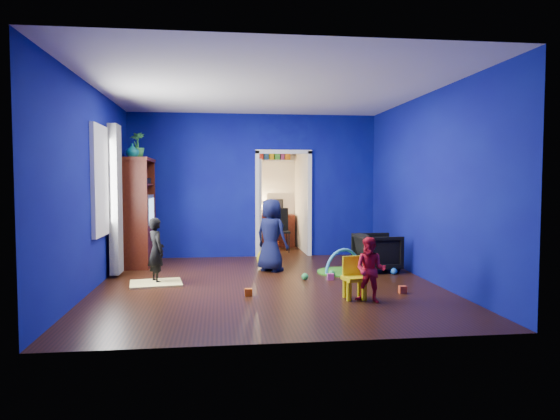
{
  "coord_description": "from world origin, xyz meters",
  "views": [
    {
      "loc": [
        -0.71,
        -7.39,
        1.55
      ],
      "look_at": [
        0.24,
        0.4,
        1.09
      ],
      "focal_mm": 32.0,
      "sensor_mm": 36.0,
      "label": 1
    }
  ],
  "objects": [
    {
      "name": "child_black",
      "position": [
        -1.66,
        0.28,
        0.5
      ],
      "size": [
        0.38,
        0.43,
        0.99
      ],
      "primitive_type": "imported",
      "rotation": [
        0.0,
        0.0,
        2.06
      ],
      "color": "black",
      "rests_on": "floor"
    },
    {
      "name": "book_shelf",
      "position": [
        0.6,
        4.37,
        2.02
      ],
      "size": [
        0.88,
        0.24,
        0.04
      ],
      "primitive_type": "cube",
      "color": "white",
      "rests_on": "study_desk"
    },
    {
      "name": "toy_0",
      "position": [
        1.8,
        -0.84,
        0.05
      ],
      "size": [
        0.1,
        0.08,
        0.1
      ],
      "primitive_type": "cube",
      "color": "#D94A24",
      "rests_on": "floor"
    },
    {
      "name": "toy_1",
      "position": [
        2.16,
        0.51,
        0.06
      ],
      "size": [
        0.11,
        0.11,
        0.11
      ],
      "primitive_type": "sphere",
      "color": "blue",
      "rests_on": "floor"
    },
    {
      "name": "floor",
      "position": [
        0.0,
        0.0,
        0.0
      ],
      "size": [
        5.0,
        5.5,
        0.01
      ],
      "primitive_type": "cube",
      "color": "black",
      "rests_on": "ground"
    },
    {
      "name": "alcove",
      "position": [
        0.6,
        3.62,
        1.25
      ],
      "size": [
        1.0,
        1.75,
        2.5
      ],
      "primitive_type": null,
      "color": "silver",
      "rests_on": "floor"
    },
    {
      "name": "toy_5",
      "position": [
        1.09,
        0.43,
        0.06
      ],
      "size": [
        0.11,
        0.11,
        0.11
      ],
      "primitive_type": "sphere",
      "color": "green",
      "rests_on": "floor"
    },
    {
      "name": "curtain",
      "position": [
        -2.37,
        0.9,
        1.25
      ],
      "size": [
        0.14,
        0.42,
        2.4
      ],
      "primitive_type": "cube",
      "color": "slate",
      "rests_on": "floor"
    },
    {
      "name": "study_desk",
      "position": [
        0.6,
        4.26,
        0.38
      ],
      "size": [
        0.88,
        0.44,
        0.75
      ],
      "primitive_type": "cube",
      "color": "#3D140A",
      "rests_on": "floor"
    },
    {
      "name": "desk_lamp",
      "position": [
        0.32,
        4.32,
        0.93
      ],
      "size": [
        0.14,
        0.14,
        0.14
      ],
      "primitive_type": "sphere",
      "color": "#FFD88C",
      "rests_on": "study_desk"
    },
    {
      "name": "toddler_red",
      "position": [
        1.2,
        -1.28,
        0.42
      ],
      "size": [
        0.51,
        0.48,
        0.83
      ],
      "primitive_type": "imported",
      "rotation": [
        0.0,
        0.0,
        -0.54
      ],
      "color": "red",
      "rests_on": "floor"
    },
    {
      "name": "crt_tv",
      "position": [
        -2.17,
        1.93,
        1.02
      ],
      "size": [
        0.46,
        0.7,
        0.54
      ],
      "primitive_type": "cube",
      "color": "silver",
      "rests_on": "tv_armoire"
    },
    {
      "name": "child_navy",
      "position": [
        0.17,
        1.06,
        0.62
      ],
      "size": [
        0.71,
        0.71,
        1.25
      ],
      "primitive_type": "imported",
      "rotation": [
        0.0,
        0.0,
        2.39
      ],
      "color": "#10103B",
      "rests_on": "floor"
    },
    {
      "name": "kid_chair",
      "position": [
        1.05,
        -1.08,
        0.25
      ],
      "size": [
        0.33,
        0.33,
        0.5
      ],
      "primitive_type": "cube",
      "rotation": [
        0.0,
        0.0,
        0.2
      ],
      "color": "yellow",
      "rests_on": "floor"
    },
    {
      "name": "potted_plant",
      "position": [
        -2.21,
        2.15,
        2.21
      ],
      "size": [
        0.33,
        0.33,
        0.49
      ],
      "primitive_type": "imported",
      "rotation": [
        0.0,
        0.0,
        -0.23
      ],
      "color": "#328A39",
      "rests_on": "tv_armoire"
    },
    {
      "name": "yellow_blanket",
      "position": [
        -1.66,
        0.18,
        0.01
      ],
      "size": [
        0.83,
        0.71,
        0.03
      ],
      "primitive_type": "cube",
      "rotation": [
        0.0,
        0.0,
        0.16
      ],
      "color": "#F2E07A",
      "rests_on": "floor"
    },
    {
      "name": "vase",
      "position": [
        -2.21,
        1.63,
        2.08
      ],
      "size": [
        0.29,
        0.29,
        0.24
      ],
      "primitive_type": "imported",
      "rotation": [
        0.0,
        0.0,
        0.29
      ],
      "color": "#0C5265",
      "rests_on": "tv_armoire"
    },
    {
      "name": "ceiling",
      "position": [
        0.0,
        0.0,
        2.9
      ],
      "size": [
        5.0,
        5.5,
        0.01
      ],
      "primitive_type": "cube",
      "color": "white",
      "rests_on": "wall_back"
    },
    {
      "name": "wall_left",
      "position": [
        -2.5,
        0.0,
        1.45
      ],
      "size": [
        0.02,
        5.5,
        2.9
      ],
      "primitive_type": "cube",
      "color": "#0A0A70",
      "rests_on": "floor"
    },
    {
      "name": "toy_4",
      "position": [
        1.01,
        0.18,
        0.05
      ],
      "size": [
        0.1,
        0.08,
        0.1
      ],
      "primitive_type": "cube",
      "color": "#B7448C",
      "rests_on": "floor"
    },
    {
      "name": "folding_chair",
      "position": [
        0.6,
        3.3,
        0.46
      ],
      "size": [
        0.4,
        0.4,
        0.92
      ],
      "primitive_type": "cube",
      "color": "black",
      "rests_on": "floor"
    },
    {
      "name": "play_mat",
      "position": [
        1.37,
        0.77,
        0.01
      ],
      "size": [
        0.88,
        0.88,
        0.02
      ],
      "primitive_type": "cylinder",
      "color": "green",
      "rests_on": "floor"
    },
    {
      "name": "tv_armoire",
      "position": [
        -2.21,
        1.93,
        0.98
      ],
      "size": [
        0.58,
        1.14,
        1.96
      ],
      "primitive_type": "cube",
      "color": "#391509",
      "rests_on": "floor"
    },
    {
      "name": "doorway",
      "position": [
        0.6,
        2.75,
        1.05
      ],
      "size": [
        1.16,
        0.1,
        2.1
      ],
      "primitive_type": "cube",
      "color": "white",
      "rests_on": "floor"
    },
    {
      "name": "toy_2",
      "position": [
        -0.33,
        -0.75,
        0.05
      ],
      "size": [
        0.1,
        0.08,
        0.1
      ],
      "primitive_type": "cube",
      "color": "#F15F0C",
      "rests_on": "floor"
    },
    {
      "name": "wall_front",
      "position": [
        0.0,
        -2.75,
        1.45
      ],
      "size": [
        5.0,
        0.02,
        2.9
      ],
      "primitive_type": "cube",
      "color": "#0A0A70",
      "rests_on": "floor"
    },
    {
      "name": "toy_arch",
      "position": [
        1.37,
        0.77,
        0.02
      ],
      "size": [
        0.72,
        0.42,
        0.79
      ],
      "primitive_type": "torus",
      "rotation": [
        1.57,
        0.0,
        0.49
      ],
      "color": "#3F8CD8",
      "rests_on": "floor"
    },
    {
      "name": "wall_back",
      "position": [
        0.0,
        2.75,
        1.45
      ],
      "size": [
        5.0,
        0.02,
        2.9
      ],
      "primitive_type": "cube",
      "color": "#0A0A70",
      "rests_on": "floor"
    },
    {
      "name": "toy_3",
      "position": [
        0.62,
        0.24,
        0.06
      ],
      "size": [
        0.11,
        0.11,
        0.11
      ],
      "primitive_type": "sphere",
      "color": "green",
      "rests_on": "floor"
    },
    {
      "name": "wall_right",
      "position": [
        2.5,
        0.0,
        1.45
      ],
      "size": [
        0.02,
        5.5,
        2.9
      ],
      "primitive_type": "cube",
      "color": "#0A0A70",
      "rests_on": "floor"
    },
    {
      "name": "hopper_ball",
      "position": [
        0.12,
        1.31,
        0.18
      ],
      "size": [
        0.36,
        0.36,
        0.36
      ],
      "primitive_type": "sphere",
      "color": "yellow",
      "rests_on": "floor"
    },
    {
      "name": "desk_monitor",
      "position": [
        0.6,
        4.38,
        0.95
      ],
      "size": [
        0.4,
        0.05,
        0.32
      ],
      "primitive_type": "cube",
      "color": "black",
      "rests_on": "study_desk"
    },
    {
      "name": "window_left",
      "position": [
        -2.48,
        0.35,
        1.55
      ],
      "size": [
        0.03,
        0.95,
        1.55
      ],
      "primitive_type": "cube",
      "color": "white",
      "rests_on": "wall_left"
    },
    {
      "name": "armchair",
      "position": [
        1.98,
        0.85,
        0.32
      ],
      "size": [
        0.75,
        0.73,
        0.65
      ],
      "primitive_type": "imported",
      "rotation": [
        0.0,
        0.0,
        1.63
      ],
      "color": "black",
      "rests_on": "floor"
    }
  ]
}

